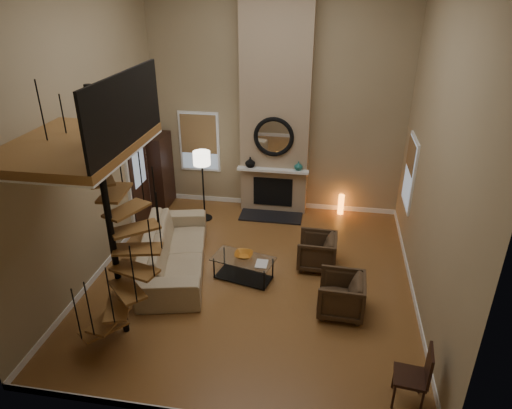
% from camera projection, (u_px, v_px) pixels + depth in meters
% --- Properties ---
extents(ground, '(6.00, 6.50, 0.01)m').
position_uv_depth(ground, '(253.00, 278.00, 8.91)').
color(ground, '#9D6832').
rests_on(ground, ground).
extents(back_wall, '(6.00, 0.02, 5.50)m').
position_uv_depth(back_wall, '(277.00, 98.00, 10.57)').
color(back_wall, '#9A8663').
rests_on(back_wall, ground).
extents(front_wall, '(6.00, 0.02, 5.50)m').
position_uv_depth(front_wall, '(198.00, 240.00, 4.82)').
color(front_wall, '#9A8663').
rests_on(front_wall, ground).
extents(left_wall, '(0.02, 6.50, 5.50)m').
position_uv_depth(left_wall, '(86.00, 134.00, 8.15)').
color(left_wall, '#9A8663').
rests_on(left_wall, ground).
extents(right_wall, '(0.02, 6.50, 5.50)m').
position_uv_depth(right_wall, '(439.00, 153.00, 7.25)').
color(right_wall, '#9A8663').
rests_on(right_wall, ground).
extents(baseboard_back, '(6.00, 0.02, 0.12)m').
position_uv_depth(baseboard_back, '(274.00, 203.00, 11.75)').
color(baseboard_back, white).
rests_on(baseboard_back, ground).
extents(baseboard_left, '(0.02, 6.50, 0.12)m').
position_uv_depth(baseboard_left, '(108.00, 261.00, 9.33)').
color(baseboard_left, white).
rests_on(baseboard_left, ground).
extents(baseboard_right, '(0.02, 6.50, 0.12)m').
position_uv_depth(baseboard_right, '(413.00, 291.00, 8.44)').
color(baseboard_right, white).
rests_on(baseboard_right, ground).
extents(chimney_breast, '(1.60, 0.38, 5.50)m').
position_uv_depth(chimney_breast, '(276.00, 100.00, 10.41)').
color(chimney_breast, '#9B8164').
rests_on(chimney_breast, ground).
extents(hearth, '(1.50, 0.60, 0.04)m').
position_uv_depth(hearth, '(271.00, 217.00, 11.18)').
color(hearth, black).
rests_on(hearth, ground).
extents(firebox, '(0.95, 0.02, 0.72)m').
position_uv_depth(firebox, '(273.00, 192.00, 11.20)').
color(firebox, black).
rests_on(firebox, chimney_breast).
extents(mantel, '(1.70, 0.18, 0.06)m').
position_uv_depth(mantel, '(273.00, 170.00, 10.86)').
color(mantel, white).
rests_on(mantel, chimney_breast).
extents(mirror_frame, '(0.94, 0.10, 0.94)m').
position_uv_depth(mirror_frame, '(274.00, 137.00, 10.56)').
color(mirror_frame, black).
rests_on(mirror_frame, chimney_breast).
extents(mirror_disc, '(0.80, 0.01, 0.80)m').
position_uv_depth(mirror_disc, '(274.00, 137.00, 10.57)').
color(mirror_disc, white).
rests_on(mirror_disc, chimney_breast).
extents(vase_left, '(0.24, 0.24, 0.25)m').
position_uv_depth(vase_left, '(250.00, 162.00, 10.91)').
color(vase_left, black).
rests_on(vase_left, mantel).
extents(vase_right, '(0.20, 0.20, 0.21)m').
position_uv_depth(vase_right, '(298.00, 166.00, 10.75)').
color(vase_right, '#1A5C55').
rests_on(vase_right, mantel).
extents(window_back, '(1.02, 0.06, 1.52)m').
position_uv_depth(window_back, '(199.00, 141.00, 11.33)').
color(window_back, white).
rests_on(window_back, back_wall).
extents(window_right, '(0.06, 1.02, 1.52)m').
position_uv_depth(window_right, '(410.00, 172.00, 9.52)').
color(window_right, white).
rests_on(window_right, right_wall).
extents(entry_door, '(0.10, 1.05, 2.16)m').
position_uv_depth(entry_door, '(139.00, 182.00, 10.48)').
color(entry_door, white).
rests_on(entry_door, ground).
extents(loft, '(1.70, 2.20, 1.09)m').
position_uv_depth(loft, '(80.00, 142.00, 6.20)').
color(loft, olive).
rests_on(loft, left_wall).
extents(spiral_stair, '(1.47, 1.47, 4.06)m').
position_uv_depth(spiral_stair, '(113.00, 237.00, 6.81)').
color(spiral_stair, black).
rests_on(spiral_stair, ground).
extents(hutch, '(0.39, 0.82, 1.83)m').
position_uv_depth(hutch, '(161.00, 171.00, 11.37)').
color(hutch, black).
rests_on(hutch, ground).
extents(sofa, '(1.77, 3.10, 0.85)m').
position_uv_depth(sofa, '(174.00, 250.00, 9.09)').
color(sofa, tan).
rests_on(sofa, ground).
extents(armchair_near, '(0.78, 0.76, 0.69)m').
position_uv_depth(armchair_near, '(321.00, 252.00, 9.11)').
color(armchair_near, '#43301F').
rests_on(armchair_near, ground).
extents(armchair_far, '(0.82, 0.80, 0.72)m').
position_uv_depth(armchair_far, '(345.00, 296.00, 7.85)').
color(armchair_far, '#43301F').
rests_on(armchair_far, ground).
extents(coffee_table, '(1.26, 0.84, 0.44)m').
position_uv_depth(coffee_table, '(243.00, 266.00, 8.79)').
color(coffee_table, silver).
rests_on(coffee_table, ground).
extents(bowl, '(0.35, 0.35, 0.09)m').
position_uv_depth(bowl, '(244.00, 255.00, 8.74)').
color(bowl, '#C47522').
rests_on(bowl, coffee_table).
extents(book, '(0.22, 0.30, 0.03)m').
position_uv_depth(book, '(260.00, 264.00, 8.52)').
color(book, gray).
rests_on(book, coffee_table).
extents(floor_lamp, '(0.39, 0.39, 1.71)m').
position_uv_depth(floor_lamp, '(202.00, 164.00, 10.51)').
color(floor_lamp, black).
rests_on(floor_lamp, ground).
extents(accent_lamp, '(0.14, 0.14, 0.50)m').
position_uv_depth(accent_lamp, '(341.00, 204.00, 11.26)').
color(accent_lamp, orange).
rests_on(accent_lamp, ground).
extents(side_chair, '(0.48, 0.46, 0.94)m').
position_uv_depth(side_chair, '(418.00, 374.00, 6.07)').
color(side_chair, black).
rests_on(side_chair, ground).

